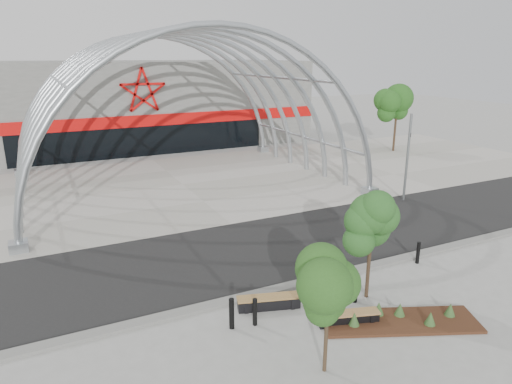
# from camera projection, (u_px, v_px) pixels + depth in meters

# --- Properties ---
(ground) EXTENTS (140.00, 140.00, 0.00)m
(ground) POSITION_uv_depth(u_px,v_px,m) (300.00, 281.00, 17.99)
(ground) COLOR gray
(ground) RESTS_ON ground
(road) EXTENTS (140.00, 7.00, 0.02)m
(road) POSITION_uv_depth(u_px,v_px,m) (261.00, 249.00, 21.00)
(road) COLOR black
(road) RESTS_ON ground
(forecourt) EXTENTS (60.00, 17.00, 0.04)m
(forecourt) POSITION_uv_depth(u_px,v_px,m) (183.00, 185.00, 31.32)
(forecourt) COLOR #A4A094
(forecourt) RESTS_ON ground
(kerb) EXTENTS (60.00, 0.50, 0.12)m
(kerb) POSITION_uv_depth(u_px,v_px,m) (304.00, 283.00, 17.76)
(kerb) COLOR slate
(kerb) RESTS_ON ground
(arena_building) EXTENTS (34.00, 15.24, 8.00)m
(arena_building) POSITION_uv_depth(u_px,v_px,m) (127.00, 103.00, 45.63)
(arena_building) COLOR slate
(arena_building) RESTS_ON ground
(vault_canopy) EXTENTS (20.80, 15.80, 20.36)m
(vault_canopy) POSITION_uv_depth(u_px,v_px,m) (183.00, 185.00, 31.32)
(vault_canopy) COLOR #A3A9AE
(vault_canopy) RESTS_ON ground
(planting_bed) EXTENTS (5.39, 3.50, 0.55)m
(planting_bed) POSITION_uv_depth(u_px,v_px,m) (397.00, 319.00, 15.19)
(planting_bed) COLOR #321711
(planting_bed) RESTS_ON ground
(signal_pole) EXTENTS (0.38, 0.73, 5.29)m
(signal_pole) POSITION_uv_depth(u_px,v_px,m) (407.00, 156.00, 27.24)
(signal_pole) COLOR slate
(signal_pole) RESTS_ON ground
(street_tree_0) EXTENTS (1.51, 1.51, 3.44)m
(street_tree_0) POSITION_uv_depth(u_px,v_px,m) (328.00, 292.00, 12.19)
(street_tree_0) COLOR #302719
(street_tree_0) RESTS_ON ground
(street_tree_1) EXTENTS (1.68, 1.68, 3.98)m
(street_tree_1) POSITION_uv_depth(u_px,v_px,m) (372.00, 224.00, 16.02)
(street_tree_1) COLOR #2E2215
(street_tree_1) RESTS_ON ground
(bench_0) EXTENTS (2.30, 1.11, 0.47)m
(bench_0) POSITION_uv_depth(u_px,v_px,m) (269.00, 302.00, 16.00)
(bench_0) COLOR black
(bench_0) RESTS_ON ground
(bench_1) EXTENTS (2.11, 1.05, 0.43)m
(bench_1) POSITION_uv_depth(u_px,v_px,m) (348.00, 318.00, 15.08)
(bench_1) COLOR black
(bench_1) RESTS_ON ground
(bollard_0) EXTENTS (0.17, 0.17, 1.07)m
(bollard_0) POSITION_uv_depth(u_px,v_px,m) (232.00, 314.00, 14.75)
(bollard_0) COLOR black
(bollard_0) RESTS_ON ground
(bollard_1) EXTENTS (0.15, 0.15, 0.96)m
(bollard_1) POSITION_uv_depth(u_px,v_px,m) (255.00, 312.00, 14.95)
(bollard_1) COLOR black
(bollard_1) RESTS_ON ground
(bollard_2) EXTENTS (0.15, 0.15, 0.92)m
(bollard_2) POSITION_uv_depth(u_px,v_px,m) (337.00, 270.00, 17.91)
(bollard_2) COLOR black
(bollard_2) RESTS_ON ground
(bollard_3) EXTENTS (0.18, 0.18, 1.12)m
(bollard_3) POSITION_uv_depth(u_px,v_px,m) (356.00, 288.00, 16.34)
(bollard_3) COLOR black
(bollard_3) RESTS_ON ground
(bollard_4) EXTENTS (0.15, 0.15, 0.96)m
(bollard_4) POSITION_uv_depth(u_px,v_px,m) (418.00, 253.00, 19.42)
(bollard_4) COLOR black
(bollard_4) RESTS_ON ground
(bg_tree_1) EXTENTS (2.70, 2.70, 5.91)m
(bg_tree_1) POSITION_uv_depth(u_px,v_px,m) (397.00, 105.00, 41.07)
(bg_tree_1) COLOR #302114
(bg_tree_1) RESTS_ON ground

